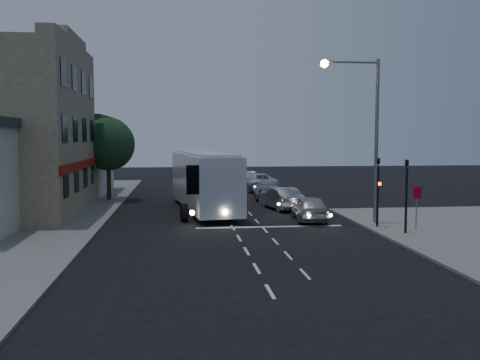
{
  "coord_description": "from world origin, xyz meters",
  "views": [
    {
      "loc": [
        -2.79,
        -26.33,
        4.89
      ],
      "look_at": [
        0.9,
        6.53,
        2.2
      ],
      "focal_mm": 40.0,
      "sensor_mm": 36.0,
      "label": 1
    }
  ],
  "objects": [
    {
      "name": "tour_bus",
      "position": [
        -1.28,
        8.71,
        2.1
      ],
      "size": [
        4.21,
        12.91,
        3.88
      ],
      "rotation": [
        0.0,
        0.0,
        0.13
      ],
      "color": "silver",
      "rests_on": "ground"
    },
    {
      "name": "regulatory_sign",
      "position": [
        9.3,
        -0.24,
        1.6
      ],
      "size": [
        0.45,
        0.12,
        2.2
      ],
      "color": "slate",
      "rests_on": "sidewalk_near"
    },
    {
      "name": "low_building_north",
      "position": [
        -13.5,
        20.0,
        3.39
      ],
      "size": [
        9.4,
        9.4,
        6.5
      ],
      "color": "beige",
      "rests_on": "sidewalk_far"
    },
    {
      "name": "car_extra",
      "position": [
        3.8,
        26.54,
        0.73
      ],
      "size": [
        1.74,
        4.51,
        1.46
      ],
      "primitive_type": "imported",
      "rotation": [
        0.0,
        0.0,
        3.19
      ],
      "color": "silver",
      "rests_on": "ground"
    },
    {
      "name": "car_sedan_a",
      "position": [
        3.95,
        8.94,
        0.75
      ],
      "size": [
        2.46,
        4.75,
        1.49
      ],
      "primitive_type": "imported",
      "rotation": [
        0.0,
        0.0,
        3.34
      ],
      "color": "#B9B9B9",
      "rests_on": "ground"
    },
    {
      "name": "car_sedan_b",
      "position": [
        3.98,
        14.85,
        0.73
      ],
      "size": [
        2.49,
        5.19,
        1.46
      ],
      "primitive_type": "imported",
      "rotation": [
        0.0,
        0.0,
        3.05
      ],
      "color": "#9C9DA9",
      "rests_on": "ground"
    },
    {
      "name": "sidewalk_far",
      "position": [
        -13.0,
        8.0,
        0.06
      ],
      "size": [
        12.0,
        50.0,
        0.12
      ],
      "primitive_type": "cube",
      "color": "slate",
      "rests_on": "ground"
    },
    {
      "name": "traffic_signal_main",
      "position": [
        7.6,
        0.78,
        2.42
      ],
      "size": [
        0.25,
        0.35,
        4.1
      ],
      "color": "black",
      "rests_on": "sidewalk_near"
    },
    {
      "name": "car_suv",
      "position": [
        4.68,
        3.8,
        0.74
      ],
      "size": [
        2.11,
        4.49,
        1.49
      ],
      "primitive_type": "imported",
      "rotation": [
        0.0,
        0.0,
        3.06
      ],
      "color": "#B0B0B1",
      "rests_on": "ground"
    },
    {
      "name": "road_markings",
      "position": [
        1.29,
        3.31,
        0.0
      ],
      "size": [
        8.0,
        30.55,
        0.01
      ],
      "color": "silver",
      "rests_on": "ground"
    },
    {
      "name": "street_tree",
      "position": [
        -8.21,
        15.02,
        4.5
      ],
      "size": [
        4.0,
        4.0,
        6.2
      ],
      "color": "black",
      "rests_on": "sidewalk_far"
    },
    {
      "name": "traffic_signal_side",
      "position": [
        8.3,
        -1.2,
        2.42
      ],
      "size": [
        0.18,
        0.15,
        4.1
      ],
      "color": "black",
      "rests_on": "sidewalk_near"
    },
    {
      "name": "car_sedan_c",
      "position": [
        4.1,
        21.2,
        0.81
      ],
      "size": [
        3.32,
        6.09,
        1.62
      ],
      "primitive_type": "imported",
      "rotation": [
        0.0,
        0.0,
        3.25
      ],
      "color": "silver",
      "rests_on": "ground"
    },
    {
      "name": "ground",
      "position": [
        0.0,
        0.0,
        0.0
      ],
      "size": [
        120.0,
        120.0,
        0.0
      ],
      "primitive_type": "plane",
      "color": "black"
    },
    {
      "name": "streetlight",
      "position": [
        7.34,
        2.2,
        5.73
      ],
      "size": [
        3.32,
        0.44,
        9.0
      ],
      "color": "slate",
      "rests_on": "sidewalk_near"
    }
  ]
}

